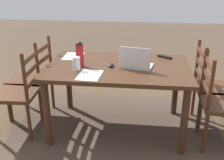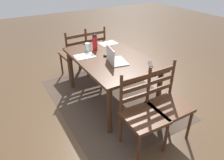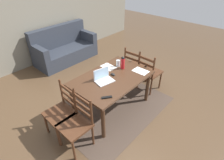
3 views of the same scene
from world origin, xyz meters
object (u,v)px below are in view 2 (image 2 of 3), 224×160
tv_remote (151,64)px  chair_left_far (142,114)px  laptop (114,59)px  water_bottle (95,42)px  dining_table (111,63)px  chair_right_near (93,50)px  chair_left_near (167,104)px  chair_right_far (74,54)px  computer_mouse (106,55)px  drinking_glass (88,47)px

tv_remote → chair_left_far: bearing=80.1°
laptop → water_bottle: 0.58m
chair_left_far → tv_remote: size_ratio=5.59×
dining_table → water_bottle: size_ratio=5.68×
chair_right_near → chair_left_near: size_ratio=1.00×
laptop → tv_remote: 0.50m
chair_left_near → tv_remote: bearing=-15.6°
chair_right_far → chair_left_far: bearing=180.0°
chair_left_near → computer_mouse: 1.16m
chair_right_far → laptop: size_ratio=2.65×
chair_right_far → computer_mouse: (-0.96, -0.16, 0.29)m
water_bottle → tv_remote: (-0.89, -0.40, -0.13)m
chair_left_far → chair_left_near: size_ratio=1.00×
chair_left_far → laptop: size_ratio=2.65×
chair_left_near → computer_mouse: bearing=11.8°
computer_mouse → drinking_glass: bearing=29.7°
chair_left_near → water_bottle: size_ratio=3.64×
water_bottle → drinking_glass: 0.14m
dining_table → computer_mouse: (0.07, 0.03, 0.11)m
laptop → water_bottle: (0.57, 0.01, 0.08)m
chair_left_far → water_bottle: size_ratio=3.64×
chair_right_far → water_bottle: 0.77m
chair_right_near → chair_right_far: bearing=90.0°
chair_right_far → drinking_glass: 0.72m
tv_remote → chair_left_near: bearing=109.8°
computer_mouse → dining_table: bearing=-149.4°
chair_right_near → drinking_glass: bearing=149.1°
chair_left_far → computer_mouse: 1.15m
dining_table → chair_left_far: size_ratio=1.56×
chair_left_far → water_bottle: (1.42, -0.13, 0.41)m
dining_table → computer_mouse: bearing=26.0°
laptop → dining_table: bearing=-13.9°
chair_right_near → chair_left_far: 2.09m
dining_table → water_bottle: water_bottle is taller
chair_right_near → chair_left_far: same height
dining_table → drinking_glass: (0.39, 0.19, 0.16)m
chair_left_far → dining_table: bearing=-10.6°
dining_table → computer_mouse: 0.13m
chair_left_far → chair_left_near: bearing=-90.0°
water_bottle → tv_remote: bearing=-155.6°
chair_left_far → water_bottle: water_bottle is taller
dining_table → chair_left_far: (-1.03, 0.19, -0.19)m
laptop → tv_remote: bearing=-129.3°
chair_right_far → chair_right_near: same height
dining_table → chair_left_near: size_ratio=1.56×
laptop → chair_left_near: bearing=-164.2°
chair_left_far → chair_right_far: bearing=-0.0°
chair_right_near → tv_remote: (-1.53, -0.15, 0.29)m
water_bottle → drinking_glass: bearing=87.5°
chair_left_far → tv_remote: 0.81m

